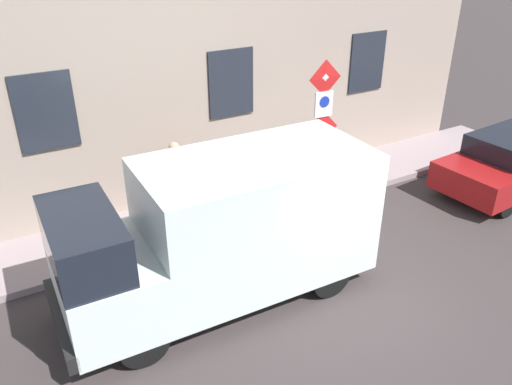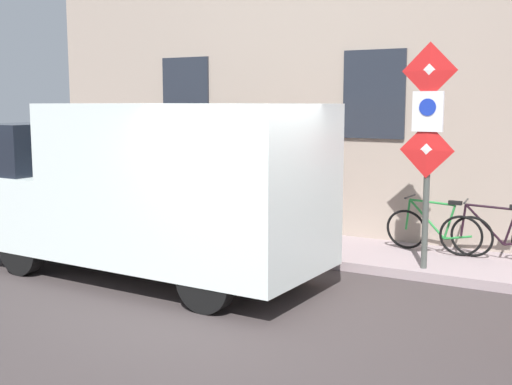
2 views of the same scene
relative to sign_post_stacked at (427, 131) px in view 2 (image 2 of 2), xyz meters
The scene contains 9 objects.
ground_plane 3.87m from the sign_post_stacked, 154.84° to the left, with size 80.00×80.00×0.00m, color #3B3333.
sidewalk_slab 2.57m from the sign_post_stacked, 62.69° to the left, with size 1.83×16.37×0.14m, color gray.
building_facade 3.13m from the sign_post_stacked, 34.90° to the left, with size 0.75×14.37×8.27m.
sign_post_stacked is the anchor object (origin of this frame).
delivery_van 3.96m from the sign_post_stacked, 119.44° to the left, with size 2.14×5.38×2.50m.
bicycle_black 2.10m from the sign_post_stacked, 37.33° to the right, with size 0.46×1.71×0.89m.
bicycle_green 1.94m from the sign_post_stacked, ahead, with size 0.46×1.71×0.89m.
pedestrian 3.40m from the sign_post_stacked, 75.05° to the left, with size 0.45×0.35×1.72m.
litter_bin 3.46m from the sign_post_stacked, 87.28° to the left, with size 0.44×0.44×0.90m, color #2D5133.
Camera 2 is at (-6.17, -3.86, 2.53)m, focal length 45.66 mm.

